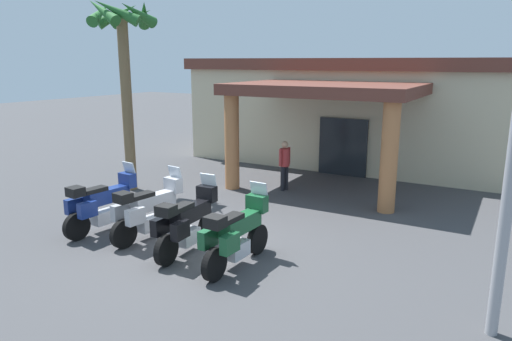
{
  "coord_description": "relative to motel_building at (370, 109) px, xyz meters",
  "views": [
    {
      "loc": [
        6.12,
        -7.78,
        4.11
      ],
      "look_at": [
        -0.4,
        2.85,
        1.2
      ],
      "focal_mm": 32.98,
      "sensor_mm": 36.0,
      "label": 1
    }
  ],
  "objects": [
    {
      "name": "motorcycle_green",
      "position": [
        1.22,
        -11.83,
        -1.45
      ],
      "size": [
        0.7,
        2.21,
        1.61
      ],
      "rotation": [
        0.0,
        0.0,
        1.56
      ],
      "color": "black",
      "rests_on": "ground_plane"
    },
    {
      "name": "ground_plane",
      "position": [
        0.11,
        -11.47,
        -2.15
      ],
      "size": [
        80.0,
        80.0,
        0.0
      ],
      "primitive_type": "plane",
      "color": "#424244"
    },
    {
      "name": "palm_tree_roadside",
      "position": [
        -5.05,
        -8.65,
        2.43
      ],
      "size": [
        2.17,
        2.18,
        6.03
      ],
      "color": "brown",
      "rests_on": "ground_plane"
    },
    {
      "name": "motorcycle_silver",
      "position": [
        -1.41,
        -11.59,
        -1.45
      ],
      "size": [
        0.76,
        2.21,
        1.61
      ],
      "rotation": [
        0.0,
        0.0,
        1.46
      ],
      "color": "black",
      "rests_on": "ground_plane"
    },
    {
      "name": "motel_building",
      "position": [
        0.0,
        0.0,
        0.0
      ],
      "size": [
        14.34,
        11.09,
        4.21
      ],
      "rotation": [
        0.0,
        0.0,
        0.03
      ],
      "color": "beige",
      "rests_on": "ground_plane"
    },
    {
      "name": "motorcycle_black",
      "position": [
        -0.1,
        -11.78,
        -1.45
      ],
      "size": [
        0.73,
        2.21,
        1.61
      ],
      "rotation": [
        0.0,
        0.0,
        1.63
      ],
      "color": "black",
      "rests_on": "ground_plane"
    },
    {
      "name": "motorcycle_blue",
      "position": [
        -2.73,
        -11.83,
        -1.45
      ],
      "size": [
        0.74,
        2.21,
        1.61
      ],
      "rotation": [
        0.0,
        0.0,
        1.48
      ],
      "color": "black",
      "rests_on": "ground_plane"
    },
    {
      "name": "pedestrian",
      "position": [
        -0.72,
        -6.14,
        -1.21
      ],
      "size": [
        0.32,
        0.52,
        1.62
      ],
      "rotation": [
        0.0,
        0.0,
        2.97
      ],
      "color": "black",
      "rests_on": "ground_plane"
    }
  ]
}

